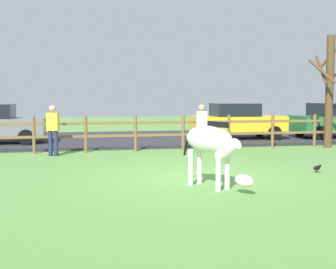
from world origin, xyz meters
TOP-DOWN VIEW (x-y plane):
  - ground_plane at (0.00, 0.00)m, footprint 60.00×60.00m
  - parking_asphalt at (0.00, 9.30)m, footprint 28.00×7.40m
  - paddock_fence at (-0.77, 5.00)m, footprint 20.58×0.11m
  - bare_tree at (6.48, 4.76)m, footprint 1.51×1.44m
  - zebra at (0.10, -1.29)m, footprint 1.21×1.73m
  - crow_on_grass at (3.25, -0.07)m, footprint 0.21×0.10m
  - parked_car_yellow at (4.09, 8.10)m, footprint 4.02×1.92m
  - parked_car_green at (8.71, 7.82)m, footprint 4.05×1.98m
  - visitor_left_of_tree at (1.49, 4.52)m, footprint 0.39×0.27m
  - visitor_right_of_tree at (-3.51, 4.35)m, footprint 0.40×0.29m

SIDE VIEW (x-z plane):
  - ground_plane at x=0.00m, z-range 0.00..0.00m
  - parking_asphalt at x=0.00m, z-range 0.00..0.05m
  - crow_on_grass at x=3.25m, z-range 0.02..0.23m
  - paddock_fence at x=-0.77m, z-range 0.08..1.33m
  - parked_car_yellow at x=4.09m, z-range 0.06..1.62m
  - parked_car_green at x=8.71m, z-range 0.06..1.62m
  - visitor_left_of_tree at x=1.49m, z-range 0.09..1.73m
  - visitor_right_of_tree at x=-3.51m, z-range 0.09..1.73m
  - zebra at x=0.10m, z-range 0.22..1.63m
  - bare_tree at x=6.48m, z-range 0.13..4.30m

